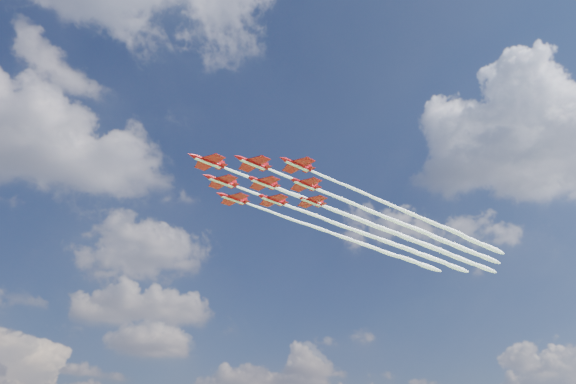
# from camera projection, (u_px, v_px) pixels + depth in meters

# --- Properties ---
(jet_lead) EXTENTS (99.55, 36.54, 2.74)m
(jet_lead) POSITION_uv_depth(u_px,v_px,m) (341.00, 213.00, 170.67)
(jet_lead) COLOR #A4090E
(jet_row2_port) EXTENTS (99.55, 36.54, 2.74)m
(jet_row2_port) POSITION_uv_depth(u_px,v_px,m) (377.00, 214.00, 171.43)
(jet_row2_port) COLOR #A4090E
(jet_row2_starb) EXTENTS (99.55, 36.54, 2.74)m
(jet_row2_starb) POSITION_uv_depth(u_px,v_px,m) (345.00, 226.00, 180.67)
(jet_row2_starb) COLOR #A4090E
(jet_row3_port) EXTENTS (99.55, 36.54, 2.74)m
(jet_row3_port) POSITION_uv_depth(u_px,v_px,m) (414.00, 215.00, 172.19)
(jet_row3_port) COLOR #A4090E
(jet_row3_centre) EXTENTS (99.55, 36.54, 2.74)m
(jet_row3_centre) POSITION_uv_depth(u_px,v_px,m) (379.00, 227.00, 181.43)
(jet_row3_centre) COLOR #A4090E
(jet_row3_starb) EXTENTS (99.55, 36.54, 2.74)m
(jet_row3_starb) POSITION_uv_depth(u_px,v_px,m) (348.00, 239.00, 190.66)
(jet_row3_starb) COLOR #A4090E
(jet_row4_port) EXTENTS (99.55, 36.54, 2.74)m
(jet_row4_port) POSITION_uv_depth(u_px,v_px,m) (413.00, 228.00, 182.19)
(jet_row4_port) COLOR #A4090E
(jet_row4_starb) EXTENTS (99.55, 36.54, 2.74)m
(jet_row4_starb) POSITION_uv_depth(u_px,v_px,m) (381.00, 240.00, 191.43)
(jet_row4_starb) COLOR #A4090E
(jet_tail) EXTENTS (99.55, 36.54, 2.74)m
(jet_tail) POSITION_uv_depth(u_px,v_px,m) (413.00, 241.00, 192.19)
(jet_tail) COLOR #A4090E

